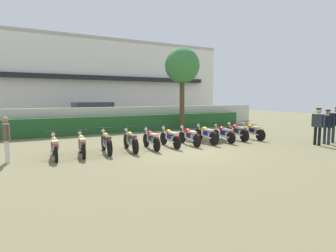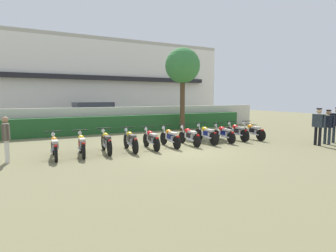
{
  "view_description": "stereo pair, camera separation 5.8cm",
  "coord_description": "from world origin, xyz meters",
  "px_view_note": "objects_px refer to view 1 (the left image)",
  "views": [
    {
      "loc": [
        -5.66,
        -9.49,
        2.23
      ],
      "look_at": [
        0.0,
        1.33,
        0.92
      ],
      "focal_mm": 28.39,
      "sensor_mm": 36.0,
      "label": 1
    },
    {
      "loc": [
        -5.61,
        -9.52,
        2.23
      ],
      "look_at": [
        0.0,
        1.33,
        0.92
      ],
      "focal_mm": 28.39,
      "sensor_mm": 36.0,
      "label": 2
    }
  ],
  "objects_px": {
    "motorcycle_in_row_0": "(55,146)",
    "motorcycle_in_row_4": "(151,139)",
    "motorcycle_in_row_7": "(206,134)",
    "motorcycle_in_row_8": "(223,133)",
    "motorcycle_in_row_6": "(189,136)",
    "motorcycle_in_row_2": "(106,142)",
    "motorcycle_in_row_5": "(170,137)",
    "officer_2": "(336,122)",
    "motorcycle_in_row_10": "(252,131)",
    "motorcycle_in_row_1": "(82,144)",
    "inspector_person": "(6,136)",
    "motorcycle_in_row_3": "(131,140)",
    "tree_near_inspector": "(182,67)",
    "parked_car": "(95,115)",
    "officer_1": "(327,124)",
    "officer_0": "(318,123)",
    "motorcycle_in_row_9": "(237,132)"
  },
  "relations": [
    {
      "from": "motorcycle_in_row_0",
      "to": "motorcycle_in_row_4",
      "type": "xyz_separation_m",
      "value": [
        3.87,
        -0.02,
        0.0
      ]
    },
    {
      "from": "motorcycle_in_row_7",
      "to": "motorcycle_in_row_8",
      "type": "bearing_deg",
      "value": -92.81
    },
    {
      "from": "motorcycle_in_row_6",
      "to": "motorcycle_in_row_8",
      "type": "distance_m",
      "value": 1.98
    },
    {
      "from": "motorcycle_in_row_2",
      "to": "motorcycle_in_row_5",
      "type": "bearing_deg",
      "value": -86.41
    },
    {
      "from": "motorcycle_in_row_0",
      "to": "officer_2",
      "type": "xyz_separation_m",
      "value": [
        12.51,
        -2.84,
        0.6
      ]
    },
    {
      "from": "motorcycle_in_row_0",
      "to": "motorcycle_in_row_2",
      "type": "relative_size",
      "value": 0.99
    },
    {
      "from": "motorcycle_in_row_0",
      "to": "motorcycle_in_row_10",
      "type": "distance_m",
      "value": 9.77
    },
    {
      "from": "motorcycle_in_row_1",
      "to": "motorcycle_in_row_2",
      "type": "xyz_separation_m",
      "value": [
        0.98,
        0.1,
        0.01
      ]
    },
    {
      "from": "motorcycle_in_row_10",
      "to": "inspector_person",
      "type": "height_order",
      "value": "inspector_person"
    },
    {
      "from": "motorcycle_in_row_4",
      "to": "motorcycle_in_row_10",
      "type": "height_order",
      "value": "motorcycle_in_row_10"
    },
    {
      "from": "motorcycle_in_row_10",
      "to": "motorcycle_in_row_3",
      "type": "bearing_deg",
      "value": 91.02
    },
    {
      "from": "motorcycle_in_row_1",
      "to": "motorcycle_in_row_4",
      "type": "bearing_deg",
      "value": -85.82
    },
    {
      "from": "motorcycle_in_row_10",
      "to": "officer_2",
      "type": "relative_size",
      "value": 1.08
    },
    {
      "from": "motorcycle_in_row_10",
      "to": "motorcycle_in_row_4",
      "type": "bearing_deg",
      "value": 91.08
    },
    {
      "from": "motorcycle_in_row_0",
      "to": "officer_2",
      "type": "distance_m",
      "value": 12.85
    },
    {
      "from": "tree_near_inspector",
      "to": "motorcycle_in_row_2",
      "type": "relative_size",
      "value": 2.87
    },
    {
      "from": "parked_car",
      "to": "motorcycle_in_row_2",
      "type": "distance_m",
      "value": 9.69
    },
    {
      "from": "tree_near_inspector",
      "to": "motorcycle_in_row_3",
      "type": "xyz_separation_m",
      "value": [
        -5.46,
        -5.03,
        -3.82
      ]
    },
    {
      "from": "motorcycle_in_row_3",
      "to": "officer_1",
      "type": "bearing_deg",
      "value": -104.58
    },
    {
      "from": "officer_1",
      "to": "officer_0",
      "type": "bearing_deg",
      "value": 0.29
    },
    {
      "from": "motorcycle_in_row_2",
      "to": "motorcycle_in_row_6",
      "type": "bearing_deg",
      "value": -86.61
    },
    {
      "from": "motorcycle_in_row_2",
      "to": "motorcycle_in_row_6",
      "type": "distance_m",
      "value": 3.92
    },
    {
      "from": "motorcycle_in_row_3",
      "to": "inspector_person",
      "type": "distance_m",
      "value": 4.46
    },
    {
      "from": "officer_0",
      "to": "motorcycle_in_row_5",
      "type": "bearing_deg",
      "value": -17.93
    },
    {
      "from": "motorcycle_in_row_1",
      "to": "motorcycle_in_row_2",
      "type": "height_order",
      "value": "motorcycle_in_row_2"
    },
    {
      "from": "tree_near_inspector",
      "to": "motorcycle_in_row_8",
      "type": "relative_size",
      "value": 3.04
    },
    {
      "from": "motorcycle_in_row_4",
      "to": "officer_2",
      "type": "xyz_separation_m",
      "value": [
        8.64,
        -2.82,
        0.6
      ]
    },
    {
      "from": "motorcycle_in_row_5",
      "to": "inspector_person",
      "type": "height_order",
      "value": "inspector_person"
    },
    {
      "from": "motorcycle_in_row_9",
      "to": "officer_2",
      "type": "relative_size",
      "value": 1.08
    },
    {
      "from": "motorcycle_in_row_7",
      "to": "motorcycle_in_row_4",
      "type": "bearing_deg",
      "value": 92.45
    },
    {
      "from": "motorcycle_in_row_0",
      "to": "inspector_person",
      "type": "xyz_separation_m",
      "value": [
        -1.5,
        0.01,
        0.49
      ]
    },
    {
      "from": "inspector_person",
      "to": "parked_car",
      "type": "bearing_deg",
      "value": 62.12
    },
    {
      "from": "motorcycle_in_row_1",
      "to": "motorcycle_in_row_4",
      "type": "height_order",
      "value": "motorcycle_in_row_1"
    },
    {
      "from": "motorcycle_in_row_2",
      "to": "motorcycle_in_row_8",
      "type": "distance_m",
      "value": 5.91
    },
    {
      "from": "inspector_person",
      "to": "officer_1",
      "type": "xyz_separation_m",
      "value": [
        13.33,
        -2.83,
        0.05
      ]
    },
    {
      "from": "motorcycle_in_row_3",
      "to": "motorcycle_in_row_8",
      "type": "bearing_deg",
      "value": -87.08
    },
    {
      "from": "motorcycle_in_row_1",
      "to": "motorcycle_in_row_10",
      "type": "height_order",
      "value": "motorcycle_in_row_1"
    },
    {
      "from": "motorcycle_in_row_6",
      "to": "officer_0",
      "type": "bearing_deg",
      "value": -117.47
    },
    {
      "from": "motorcycle_in_row_5",
      "to": "motorcycle_in_row_10",
      "type": "bearing_deg",
      "value": -90.89
    },
    {
      "from": "tree_near_inspector",
      "to": "motorcycle_in_row_7",
      "type": "relative_size",
      "value": 2.81
    },
    {
      "from": "motorcycle_in_row_3",
      "to": "officer_1",
      "type": "height_order",
      "value": "officer_1"
    },
    {
      "from": "officer_1",
      "to": "motorcycle_in_row_6",
      "type": "bearing_deg",
      "value": -22.99
    },
    {
      "from": "officer_1",
      "to": "motorcycle_in_row_7",
      "type": "bearing_deg",
      "value": -27.27
    },
    {
      "from": "motorcycle_in_row_3",
      "to": "motorcycle_in_row_8",
      "type": "xyz_separation_m",
      "value": [
        4.91,
        -0.0,
        -0.02
      ]
    },
    {
      "from": "motorcycle_in_row_5",
      "to": "motorcycle_in_row_6",
      "type": "height_order",
      "value": "motorcycle_in_row_5"
    },
    {
      "from": "motorcycle_in_row_3",
      "to": "officer_0",
      "type": "xyz_separation_m",
      "value": [
        8.21,
        -2.78,
        0.59
      ]
    },
    {
      "from": "officer_1",
      "to": "motorcycle_in_row_9",
      "type": "bearing_deg",
      "value": -41.83
    },
    {
      "from": "tree_near_inspector",
      "to": "motorcycle_in_row_0",
      "type": "height_order",
      "value": "tree_near_inspector"
    },
    {
      "from": "motorcycle_in_row_7",
      "to": "inspector_person",
      "type": "distance_m",
      "value": 8.35
    },
    {
      "from": "motorcycle_in_row_8",
      "to": "officer_1",
      "type": "bearing_deg",
      "value": -123.85
    }
  ]
}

